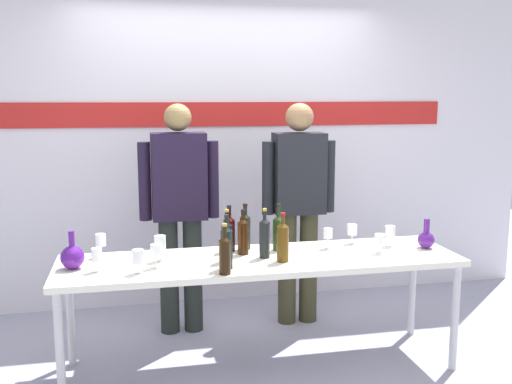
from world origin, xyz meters
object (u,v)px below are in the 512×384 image
object	(u,v)px
presenter_right	(299,200)
wine_glass_left_2	(101,240)
wine_bottle_3	(227,240)
wine_bottle_4	(245,230)
wine_glass_left_0	(96,255)
wine_bottle_1	(283,241)
wine_bottle_6	(243,235)
wine_bottle_8	(229,232)
wine_glass_right_1	(328,234)
wine_glass_left_4	(138,257)
wine_glass_right_0	(380,239)
presenter_left	(180,205)
wine_glass_left_1	(156,251)
wine_glass_right_2	(390,231)
wine_glass_right_3	(352,230)
display_table	(261,266)
decanter_blue_left	(72,257)
wine_glass_left_3	(160,243)
wine_bottle_2	(264,237)
wine_bottle_5	(278,231)
wine_bottle_7	(227,246)
decanter_blue_right	(426,239)
wine_bottle_0	(225,254)

from	to	relation	value
presenter_right	wine_glass_left_2	distance (m)	1.53
wine_bottle_3	wine_bottle_4	xyz separation A→B (m)	(0.17, 0.26, -0.00)
presenter_right	wine_glass_left_0	distance (m)	1.67
wine_bottle_1	wine_bottle_3	size ratio (longest dim) A/B	0.94
wine_bottle_3	wine_bottle_6	size ratio (longest dim) A/B	1.12
wine_bottle_8	wine_glass_right_1	size ratio (longest dim) A/B	2.21
wine_glass_left_4	wine_glass_right_0	distance (m)	1.56
presenter_left	wine_glass_left_1	distance (m)	0.83
wine_glass_left_2	wine_glass_right_2	distance (m)	1.93
wine_bottle_3	wine_glass_right_3	xyz separation A→B (m)	(0.92, 0.25, -0.04)
wine_bottle_8	wine_glass_right_0	distance (m)	0.99
presenter_left	wine_glass_left_0	bearing A→B (deg)	-124.53
presenter_right	wine_bottle_4	world-z (taller)	presenter_right
wine_bottle_6	display_table	bearing A→B (deg)	-49.81
decanter_blue_left	wine_glass_left_3	size ratio (longest dim) A/B	1.42
wine_glass_right_2	wine_glass_right_1	bearing A→B (deg)	176.64
wine_bottle_2	wine_glass_left_2	distance (m)	1.05
wine_bottle_5	wine_glass_right_3	size ratio (longest dim) A/B	2.28
wine_glass_left_3	display_table	bearing A→B (deg)	-5.56
wine_bottle_1	wine_bottle_3	bearing A→B (deg)	166.71
display_table	presenter_left	distance (m)	0.89
wine_bottle_7	wine_glass_right_3	bearing A→B (deg)	23.25
decanter_blue_right	wine_glass_right_0	world-z (taller)	decanter_blue_right
wine_bottle_1	wine_bottle_5	world-z (taller)	wine_bottle_5
wine_glass_left_1	wine_bottle_8	bearing A→B (deg)	30.30
wine_bottle_1	wine_bottle_6	size ratio (longest dim) A/B	1.05
wine_bottle_8	wine_glass_right_3	world-z (taller)	wine_bottle_8
wine_bottle_0	wine_glass_left_4	world-z (taller)	wine_bottle_0
presenter_right	wine_bottle_1	distance (m)	0.90
wine_bottle_6	wine_glass_right_3	size ratio (longest dim) A/B	2.15
decanter_blue_left	wine_bottle_1	size ratio (longest dim) A/B	0.74
wine_bottle_1	wine_bottle_6	world-z (taller)	wine_bottle_1
decanter_blue_right	wine_glass_left_1	distance (m)	1.81
wine_bottle_5	display_table	bearing A→B (deg)	-133.90
wine_glass_left_3	wine_glass_left_0	bearing A→B (deg)	-157.88
presenter_left	wine_bottle_7	size ratio (longest dim) A/B	5.19
presenter_right	wine_glass_right_1	world-z (taller)	presenter_right
display_table	wine_glass_right_0	world-z (taller)	wine_glass_right_0
wine_glass_left_4	wine_glass_right_1	size ratio (longest dim) A/B	1.02
decanter_blue_left	wine_bottle_0	size ratio (longest dim) A/B	0.77
wine_bottle_0	wine_bottle_8	bearing A→B (deg)	77.66
wine_glass_left_0	wine_bottle_1	bearing A→B (deg)	-0.94
wine_bottle_3	wine_glass_right_0	size ratio (longest dim) A/B	2.59
wine_bottle_6	wine_glass_right_3	world-z (taller)	wine_bottle_6
wine_bottle_4	wine_bottle_5	xyz separation A→B (m)	(0.21, -0.07, -0.00)
wine_bottle_2	wine_glass_right_2	bearing A→B (deg)	6.19
wine_glass_left_4	display_table	bearing A→B (deg)	12.81
wine_bottle_2	wine_glass_right_3	size ratio (longest dim) A/B	2.32
wine_glass_right_2	wine_glass_left_2	bearing A→B (deg)	176.11
wine_bottle_2	wine_bottle_8	distance (m)	0.28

